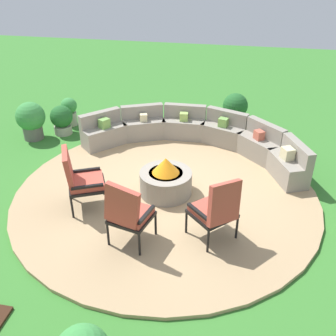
% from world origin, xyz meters
% --- Properties ---
extents(ground_plane, '(24.00, 24.00, 0.00)m').
position_xyz_m(ground_plane, '(0.00, 0.00, 0.00)').
color(ground_plane, '#387A2D').
extents(patio_circle, '(5.34, 5.34, 0.06)m').
position_xyz_m(patio_circle, '(0.00, 0.00, 0.03)').
color(patio_circle, tan).
rests_on(patio_circle, ground_plane).
extents(fire_pit, '(0.91, 0.91, 0.70)m').
position_xyz_m(fire_pit, '(0.00, 0.00, 0.33)').
color(fire_pit, gray).
rests_on(fire_pit, patio_circle).
extents(curved_stone_bench, '(4.68, 2.16, 0.73)m').
position_xyz_m(curved_stone_bench, '(0.33, 1.80, 0.35)').
color(curved_stone_bench, gray).
rests_on(curved_stone_bench, patio_circle).
extents(lounge_chair_front_left, '(0.79, 0.78, 1.07)m').
position_xyz_m(lounge_chair_front_left, '(-1.28, -0.67, 0.61)').
color(lounge_chair_front_left, black).
rests_on(lounge_chair_front_left, patio_circle).
extents(lounge_chair_front_right, '(0.69, 0.67, 1.10)m').
position_xyz_m(lounge_chair_front_right, '(-0.26, -1.41, 0.62)').
color(lounge_chair_front_right, black).
rests_on(lounge_chair_front_right, patio_circle).
extents(lounge_chair_back_left, '(0.81, 0.84, 1.07)m').
position_xyz_m(lounge_chair_back_left, '(0.96, -1.07, 0.61)').
color(lounge_chair_back_left, black).
rests_on(lounge_chair_back_left, patio_circle).
extents(potted_plant_1, '(0.52, 0.52, 0.68)m').
position_xyz_m(potted_plant_1, '(-2.88, 2.08, 0.36)').
color(potted_plant_1, '#A89E8E').
rests_on(potted_plant_1, ground_plane).
extents(potted_plant_2, '(0.60, 0.60, 0.84)m').
position_xyz_m(potted_plant_2, '(1.04, 3.25, 0.47)').
color(potted_plant_2, '#605B56').
rests_on(potted_plant_2, ground_plane).
extents(potted_plant_3, '(0.38, 0.38, 0.69)m').
position_xyz_m(potted_plant_3, '(-2.91, 2.59, 0.38)').
color(potted_plant_3, '#A89E8E').
rests_on(potted_plant_3, ground_plane).
extents(potted_plant_4, '(0.65, 0.65, 0.87)m').
position_xyz_m(potted_plant_4, '(-3.44, 1.71, 0.47)').
color(potted_plant_4, '#605B56').
rests_on(potted_plant_4, ground_plane).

